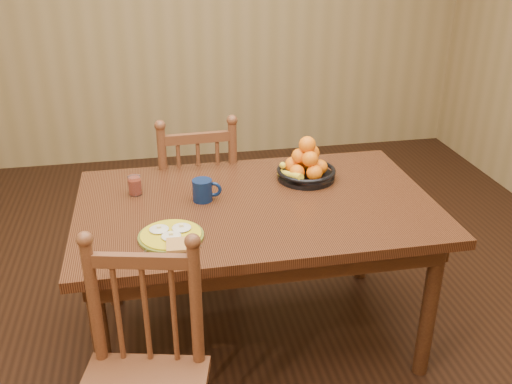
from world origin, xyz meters
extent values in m
cube|color=black|center=(0.00, 0.00, 0.00)|extent=(4.50, 5.00, 0.01)
cube|color=black|center=(0.00, 0.00, 0.73)|extent=(1.60, 1.00, 0.04)
cube|color=black|center=(0.00, 0.42, 0.65)|extent=(1.40, 0.04, 0.10)
cube|color=black|center=(0.00, -0.42, 0.65)|extent=(1.40, 0.04, 0.10)
cube|color=black|center=(0.72, 0.00, 0.65)|extent=(0.04, 0.84, 0.10)
cube|color=black|center=(-0.72, 0.00, 0.65)|extent=(0.04, 0.84, 0.10)
cylinder|color=black|center=(-0.70, -0.40, 0.35)|extent=(0.07, 0.07, 0.70)
cylinder|color=black|center=(0.70, -0.40, 0.35)|extent=(0.07, 0.07, 0.70)
cylinder|color=black|center=(-0.70, 0.40, 0.35)|extent=(0.07, 0.07, 0.70)
cylinder|color=black|center=(0.70, 0.40, 0.35)|extent=(0.07, 0.07, 0.70)
cube|color=#482815|center=(-0.22, 0.67, 0.45)|extent=(0.46, 0.44, 0.04)
cylinder|color=#482815|center=(-0.05, 0.85, 0.22)|extent=(0.04, 0.04, 0.43)
cylinder|color=#482815|center=(-0.41, 0.83, 0.22)|extent=(0.04, 0.04, 0.43)
cylinder|color=#482815|center=(-0.03, 0.50, 0.22)|extent=(0.04, 0.04, 0.43)
cylinder|color=#482815|center=(-0.40, 0.49, 0.22)|extent=(0.04, 0.04, 0.43)
cylinder|color=#482815|center=(-0.03, 0.48, 0.72)|extent=(0.04, 0.04, 0.53)
cylinder|color=#482815|center=(-0.40, 0.47, 0.72)|extent=(0.04, 0.04, 0.53)
cylinder|color=#482815|center=(-0.21, 0.48, 0.67)|extent=(0.02, 0.02, 0.40)
cube|color=#482815|center=(-0.21, 0.48, 0.90)|extent=(0.36, 0.05, 0.05)
cylinder|color=#482815|center=(-0.68, -0.57, 0.70)|extent=(0.04, 0.04, 0.51)
cylinder|color=#482815|center=(-0.33, -0.65, 0.70)|extent=(0.04, 0.04, 0.51)
cylinder|color=#482815|center=(-0.51, -0.61, 0.65)|extent=(0.02, 0.02, 0.39)
cube|color=#482815|center=(-0.51, -0.61, 0.88)|extent=(0.35, 0.11, 0.05)
cylinder|color=#59601E|center=(-0.39, -0.25, 0.76)|extent=(0.26, 0.26, 0.01)
cylinder|color=gold|center=(-0.39, -0.25, 0.76)|extent=(0.24, 0.24, 0.01)
ellipsoid|color=silver|center=(-0.44, -0.21, 0.77)|extent=(0.08, 0.08, 0.01)
cube|color=#F2E08C|center=(-0.44, -0.21, 0.79)|extent=(0.02, 0.02, 0.01)
ellipsoid|color=silver|center=(-0.35, -0.22, 0.77)|extent=(0.08, 0.08, 0.01)
cube|color=#F2E08C|center=(-0.35, -0.22, 0.79)|extent=(0.02, 0.02, 0.01)
ellipsoid|color=silver|center=(-0.39, -0.28, 0.77)|extent=(0.08, 0.08, 0.01)
cube|color=#F2E08C|center=(-0.39, -0.28, 0.79)|extent=(0.02, 0.02, 0.01)
cube|color=brown|center=(-0.36, -0.35, 0.78)|extent=(0.11, 0.10, 0.01)
cube|color=silver|center=(-0.31, -0.28, 0.75)|extent=(0.06, 0.14, 0.00)
cube|color=silver|center=(-0.30, -0.20, 0.75)|extent=(0.04, 0.05, 0.00)
cube|color=silver|center=(-0.49, -0.33, 0.75)|extent=(0.05, 0.12, 0.00)
ellipsoid|color=silver|center=(-0.51, -0.26, 0.76)|extent=(0.03, 0.04, 0.01)
cylinder|color=#0A183A|center=(-0.23, 0.06, 0.80)|extent=(0.09, 0.09, 0.10)
torus|color=#0A183A|center=(-0.18, 0.06, 0.80)|extent=(0.07, 0.03, 0.07)
cylinder|color=black|center=(-0.23, 0.06, 0.85)|extent=(0.08, 0.08, 0.00)
cylinder|color=silver|center=(-0.53, 0.18, 0.80)|extent=(0.06, 0.06, 0.09)
cylinder|color=#99220D|center=(-0.53, 0.18, 0.79)|extent=(0.05, 0.05, 0.07)
cylinder|color=black|center=(0.29, 0.21, 0.76)|extent=(0.28, 0.28, 0.02)
torus|color=black|center=(0.29, 0.21, 0.80)|extent=(0.29, 0.29, 0.02)
cylinder|color=black|center=(0.29, 0.21, 0.75)|extent=(0.10, 0.10, 0.01)
sphere|color=orange|center=(0.36, 0.21, 0.81)|extent=(0.07, 0.07, 0.07)
sphere|color=orange|center=(0.31, 0.27, 0.81)|extent=(0.08, 0.08, 0.08)
sphere|color=orange|center=(0.23, 0.25, 0.81)|extent=(0.08, 0.08, 0.08)
sphere|color=orange|center=(0.23, 0.16, 0.81)|extent=(0.07, 0.07, 0.07)
sphere|color=orange|center=(0.31, 0.14, 0.81)|extent=(0.08, 0.08, 0.08)
sphere|color=orange|center=(0.32, 0.24, 0.87)|extent=(0.08, 0.08, 0.08)
sphere|color=orange|center=(0.25, 0.22, 0.87)|extent=(0.07, 0.07, 0.07)
sphere|color=orange|center=(0.29, 0.17, 0.87)|extent=(0.08, 0.08, 0.08)
sphere|color=orange|center=(0.29, 0.21, 0.93)|extent=(0.08, 0.08, 0.08)
cylinder|color=yellow|center=(0.20, 0.17, 0.80)|extent=(0.10, 0.17, 0.07)
camera|label=1|loc=(-0.43, -2.26, 1.90)|focal=40.00mm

